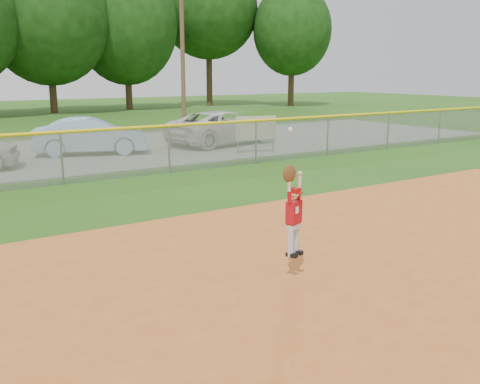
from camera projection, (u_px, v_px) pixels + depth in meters
name	position (u px, v px, depth m)	size (l,w,h in m)	color
ground	(270.00, 315.00, 7.06)	(120.00, 120.00, 0.00)	#244F12
parking_strip	(20.00, 157.00, 20.16)	(44.00, 10.00, 0.03)	slate
car_blue	(91.00, 136.00, 20.60)	(1.49, 4.29, 1.41)	#8CB3D0
car_white_b	(223.00, 127.00, 23.48)	(2.43, 5.27, 1.47)	silver
sponsor_sign	(256.00, 129.00, 20.82)	(1.61, 0.47, 1.47)	gray
outfield_fence	(62.00, 154.00, 15.06)	(40.06, 0.10, 1.55)	gray
power_lines	(7.00, 38.00, 24.58)	(19.40, 0.24, 9.00)	#4C3823
ballplayer	(293.00, 211.00, 8.05)	(0.47, 0.27, 1.98)	silver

